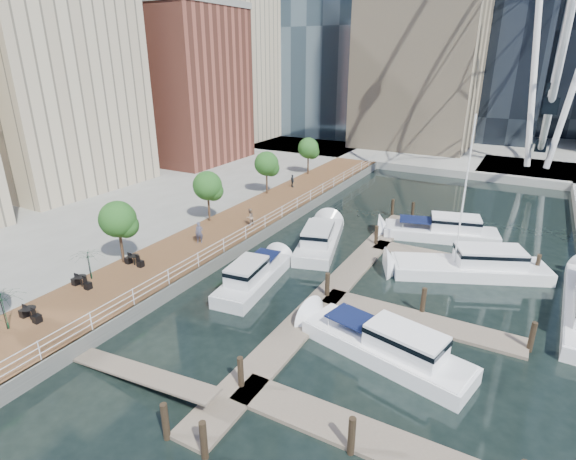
# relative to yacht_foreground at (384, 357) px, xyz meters

# --- Properties ---
(ground) EXTENTS (520.00, 520.00, 0.00)m
(ground) POSITION_rel_yacht_foreground_xyz_m (-8.28, -3.69, 0.00)
(ground) COLOR black
(ground) RESTS_ON ground
(boardwalk) EXTENTS (6.00, 60.00, 1.00)m
(boardwalk) POSITION_rel_yacht_foreground_xyz_m (-17.28, 11.31, 0.50)
(boardwalk) COLOR brown
(boardwalk) RESTS_ON ground
(seawall) EXTENTS (0.25, 60.00, 1.00)m
(seawall) POSITION_rel_yacht_foreground_xyz_m (-14.28, 11.31, 0.50)
(seawall) COLOR #595954
(seawall) RESTS_ON ground
(land_inland) EXTENTS (48.00, 90.00, 1.00)m
(land_inland) POSITION_rel_yacht_foreground_xyz_m (-44.28, 11.31, 0.50)
(land_inland) COLOR gray
(land_inland) RESTS_ON ground
(land_far) EXTENTS (200.00, 114.00, 1.00)m
(land_far) POSITION_rel_yacht_foreground_xyz_m (-8.28, 98.31, 0.50)
(land_far) COLOR gray
(land_far) RESTS_ON ground
(pier) EXTENTS (14.00, 12.00, 1.00)m
(pier) POSITION_rel_yacht_foreground_xyz_m (5.72, 48.31, 0.50)
(pier) COLOR gray
(pier) RESTS_ON ground
(railing) EXTENTS (0.10, 60.00, 1.05)m
(railing) POSITION_rel_yacht_foreground_xyz_m (-14.38, 11.31, 1.52)
(railing) COLOR white
(railing) RESTS_ON boardwalk
(floating_docks) EXTENTS (16.00, 34.00, 2.60)m
(floating_docks) POSITION_rel_yacht_foreground_xyz_m (-0.32, 6.29, 0.49)
(floating_docks) COLOR #6D6051
(floating_docks) RESTS_ON ground
(midrise_condos) EXTENTS (19.00, 67.00, 28.00)m
(midrise_condos) POSITION_rel_yacht_foreground_xyz_m (-41.85, 23.13, 13.42)
(midrise_condos) COLOR #BCAD8E
(midrise_condos) RESTS_ON ground
(street_trees) EXTENTS (2.60, 42.60, 4.60)m
(street_trees) POSITION_rel_yacht_foreground_xyz_m (-19.68, 10.31, 4.29)
(street_trees) COLOR #3F2B1C
(street_trees) RESTS_ON ground
(cafe_tables) EXTENTS (2.50, 13.70, 0.74)m
(cafe_tables) POSITION_rel_yacht_foreground_xyz_m (-18.68, -5.69, 1.37)
(cafe_tables) COLOR black
(cafe_tables) RESTS_ON ground
(yacht_foreground) EXTENTS (10.46, 4.97, 2.15)m
(yacht_foreground) POSITION_rel_yacht_foreground_xyz_m (0.00, 0.00, 0.00)
(yacht_foreground) COLOR white
(yacht_foreground) RESTS_ON ground
(pedestrian_near) EXTENTS (0.76, 0.69, 1.73)m
(pedestrian_near) POSITION_rel_yacht_foreground_xyz_m (-17.14, 5.82, 1.87)
(pedestrian_near) COLOR #43455A
(pedestrian_near) RESTS_ON boardwalk
(pedestrian_mid) EXTENTS (0.77, 0.89, 1.59)m
(pedestrian_mid) POSITION_rel_yacht_foreground_xyz_m (-15.75, 11.01, 1.80)
(pedestrian_mid) COLOR gray
(pedestrian_mid) RESTS_ON boardwalk
(pedestrian_far) EXTENTS (0.89, 0.83, 1.47)m
(pedestrian_far) POSITION_rel_yacht_foreground_xyz_m (-18.48, 23.92, 1.73)
(pedestrian_far) COLOR #30373C
(pedestrian_far) RESTS_ON boardwalk
(moored_yachts) EXTENTS (24.23, 34.87, 11.50)m
(moored_yachts) POSITION_rel_yacht_foreground_xyz_m (1.24, 10.71, 0.00)
(moored_yachts) COLOR white
(moored_yachts) RESTS_ON ground
(cafe_seating) EXTENTS (5.23, 10.76, 2.29)m
(cafe_seating) POSITION_rel_yacht_foreground_xyz_m (-18.38, -7.60, 2.08)
(cafe_seating) COLOR #0F381D
(cafe_seating) RESTS_ON ground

